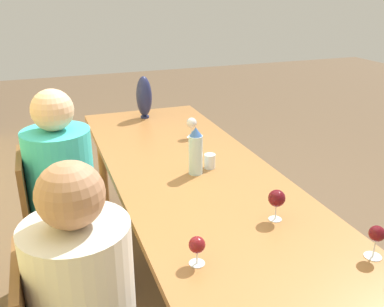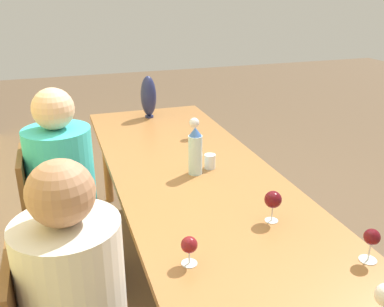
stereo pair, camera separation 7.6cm
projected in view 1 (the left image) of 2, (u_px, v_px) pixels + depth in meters
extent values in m
plane|color=brown|center=(198.00, 287.00, 2.71)|extent=(14.00, 14.00, 0.00)
cube|color=#936033|center=(198.00, 180.00, 2.43)|extent=(2.86, 0.92, 0.04)
cylinder|color=#936033|center=(183.00, 153.00, 3.84)|extent=(0.07, 0.07, 0.73)
cylinder|color=#936033|center=(103.00, 164.00, 3.62)|extent=(0.07, 0.07, 0.73)
cylinder|color=#ADCCD6|center=(195.00, 155.00, 2.42)|extent=(0.08, 0.08, 0.23)
cone|color=#33599E|center=(195.00, 132.00, 2.36)|extent=(0.07, 0.07, 0.05)
cylinder|color=silver|center=(210.00, 161.00, 2.52)|extent=(0.07, 0.07, 0.09)
cylinder|color=#1E234C|center=(145.00, 117.00, 3.46)|extent=(0.07, 0.07, 0.01)
ellipsoid|color=#1E234C|center=(144.00, 96.00, 3.40)|extent=(0.12, 0.12, 0.32)
cylinder|color=silver|center=(192.00, 137.00, 3.03)|extent=(0.07, 0.07, 0.00)
cylinder|color=silver|center=(192.00, 132.00, 3.01)|extent=(0.01, 0.01, 0.07)
sphere|color=silver|center=(192.00, 123.00, 2.99)|extent=(0.07, 0.07, 0.07)
cylinder|color=silver|center=(275.00, 219.00, 1.98)|extent=(0.06, 0.06, 0.00)
cylinder|color=silver|center=(276.00, 212.00, 1.97)|extent=(0.01, 0.01, 0.07)
sphere|color=#510C14|center=(277.00, 198.00, 1.94)|extent=(0.08, 0.08, 0.08)
cylinder|color=silver|center=(197.00, 263.00, 1.67)|extent=(0.06, 0.06, 0.00)
cylinder|color=silver|center=(197.00, 257.00, 1.66)|extent=(0.01, 0.01, 0.06)
sphere|color=maroon|center=(197.00, 245.00, 1.64)|extent=(0.07, 0.07, 0.07)
cylinder|color=silver|center=(373.00, 256.00, 1.71)|extent=(0.07, 0.07, 0.00)
cylinder|color=silver|center=(374.00, 248.00, 1.70)|extent=(0.01, 0.01, 0.08)
sphere|color=#510C14|center=(377.00, 234.00, 1.67)|extent=(0.06, 0.06, 0.06)
cube|color=brown|center=(67.00, 226.00, 2.52)|extent=(0.44, 0.44, 0.04)
cube|color=brown|center=(25.00, 194.00, 2.36)|extent=(0.40, 0.03, 0.45)
cylinder|color=brown|center=(108.00, 271.00, 2.50)|extent=(0.04, 0.04, 0.44)
cylinder|color=brown|center=(98.00, 237.00, 2.83)|extent=(0.04, 0.04, 0.44)
cylinder|color=brown|center=(39.00, 286.00, 2.38)|extent=(0.04, 0.04, 0.44)
cylinder|color=brown|center=(37.00, 249.00, 2.71)|extent=(0.04, 0.04, 0.44)
cylinder|color=beige|center=(82.00, 293.00, 1.53)|extent=(0.38, 0.38, 0.56)
sphere|color=#9E7051|center=(70.00, 195.00, 1.38)|extent=(0.23, 0.23, 0.23)
cube|color=#2D2D38|center=(82.00, 255.00, 2.62)|extent=(0.28, 0.20, 0.48)
cylinder|color=#33B7BC|center=(61.00, 179.00, 2.40)|extent=(0.37, 0.37, 0.57)
sphere|color=#D6A884|center=(52.00, 110.00, 2.26)|extent=(0.23, 0.23, 0.23)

